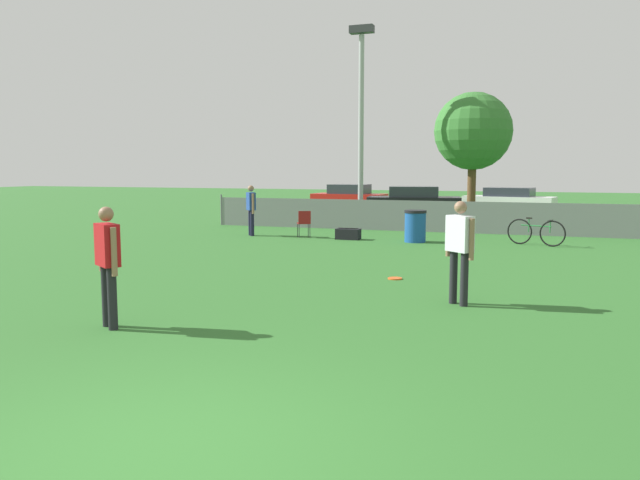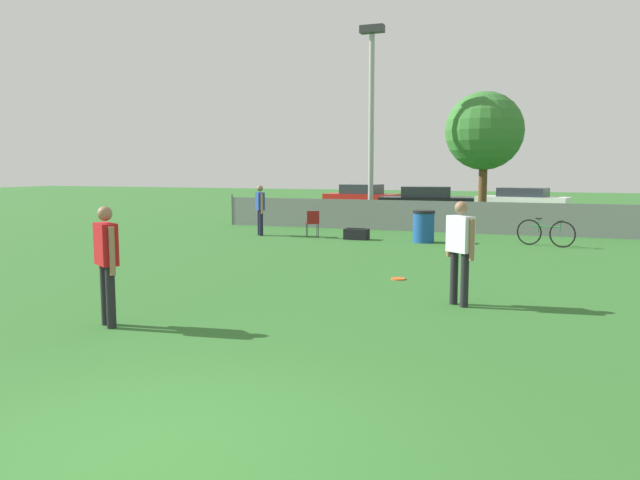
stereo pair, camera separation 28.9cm
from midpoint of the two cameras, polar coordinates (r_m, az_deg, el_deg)
The scene contains 15 objects.
ground_plane at distance 5.38m, azimuth -14.20°, elevation -18.10°, with size 120.00×120.00×0.00m, color #2D6628.
fence_backline at distance 22.21m, azimuth 13.79°, elevation 2.02°, with size 18.67×0.07×1.21m.
light_pole at distance 23.97m, azimuth 5.07°, elevation 11.93°, with size 0.90×0.36×7.51m.
tree_near_pole at distance 24.63m, azimuth 15.12°, elevation 9.55°, with size 2.93×2.93×5.11m.
player_receiver_white at distance 10.36m, azimuth 13.47°, elevation -0.45°, with size 0.50×0.45×1.71m.
player_thrower_red at distance 9.19m, azimuth -18.09°, elevation -1.46°, with size 0.53×0.43×1.71m.
spectator_in_blue at distance 20.93m, azimuth -5.11°, elevation 3.08°, with size 0.45×0.47×1.68m.
frisbee_disc at distance 12.73m, azimuth 7.81°, elevation -3.53°, with size 0.29×0.29×0.03m.
folding_chair_sideline at distance 20.26m, azimuth -0.27°, elevation 1.70°, with size 0.55×0.55×0.87m.
bicycle_sideline at distance 19.17m, azimuth 20.33°, elevation 0.63°, with size 1.64×0.66×0.81m.
trash_bin at distance 19.18m, azimuth 9.88°, elevation 1.24°, with size 0.67×0.67×0.97m.
gear_bag_sideline at distance 19.74m, azimuth 3.78°, elevation 0.54°, with size 0.75×0.41×0.36m.
parked_car_red at distance 34.21m, azimuth 4.07°, elevation 3.91°, with size 4.04×2.00×1.38m.
parked_car_dark at distance 30.74m, azimuth 9.91°, elevation 3.52°, with size 4.71×2.62×1.38m.
parked_car_white at distance 33.55m, azimuth 18.28°, elevation 3.48°, with size 4.72×2.52×1.27m.
Camera 2 is at (3.02, -3.90, 2.22)m, focal length 35.00 mm.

